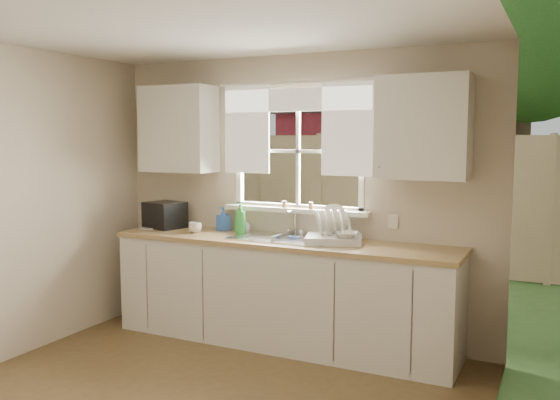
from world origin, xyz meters
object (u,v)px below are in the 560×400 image
at_px(soap_bottle_a, 240,218).
at_px(black_appliance, 165,215).
at_px(cup, 195,228).
at_px(dish_rack, 334,234).

distance_m(soap_bottle_a, black_appliance, 0.83).
bearing_deg(soap_bottle_a, black_appliance, -178.51).
bearing_deg(cup, dish_rack, -19.16).
bearing_deg(black_appliance, dish_rack, 12.92).
height_order(dish_rack, soap_bottle_a, dish_rack).
xyz_separation_m(soap_bottle_a, cup, (-0.40, -0.12, -0.09)).
bearing_deg(cup, soap_bottle_a, -5.00).
bearing_deg(black_appliance, cup, -0.76).
xyz_separation_m(soap_bottle_a, black_appliance, (-0.83, -0.01, -0.02)).
relative_size(soap_bottle_a, black_appliance, 0.83).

